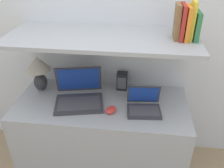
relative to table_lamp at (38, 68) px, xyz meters
The scene contains 14 objects.
wall_back 0.66m from the table_lamp, 24.39° to the left, with size 6.00×0.05×2.40m.
desk 0.80m from the table_lamp, 13.57° to the right, with size 1.37×0.63×0.73m.
back_riser 0.67m from the table_lamp, 20.37° to the left, with size 1.37×0.04×1.24m.
shelf 0.63m from the table_lamp, ahead, with size 1.37×0.57×0.03m.
table_lamp is the anchor object (origin of this frame).
laptop_large 0.42m from the table_lamp, 20.39° to the right, with size 0.43×0.40×0.26m.
laptop_small 0.92m from the table_lamp, 12.47° to the right, with size 0.27×0.23×0.17m.
computer_mouse 0.71m from the table_lamp, 21.38° to the right, with size 0.11×0.12×0.04m.
router_box 0.71m from the table_lamp, ahead, with size 0.09×0.09×0.15m.
book_green 1.26m from the table_lamp, ahead, with size 0.03×0.16×0.19m.
book_yellow 1.24m from the table_lamp, ahead, with size 0.02×0.13×0.26m.
book_orange 1.21m from the table_lamp, ahead, with size 0.03×0.18×0.22m.
book_red 1.18m from the table_lamp, ahead, with size 0.02×0.16×0.23m.
book_brown 1.15m from the table_lamp, ahead, with size 0.04×0.13×0.23m.
Camera 1 is at (0.27, -1.22, 1.83)m, focal length 38.00 mm.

